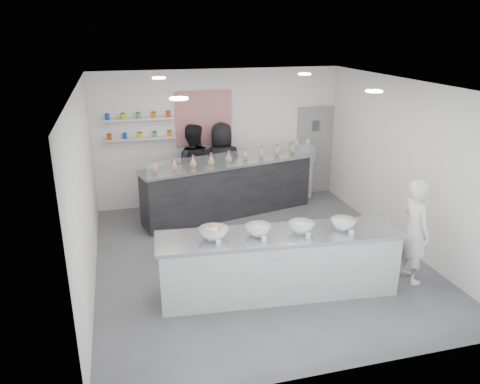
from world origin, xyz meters
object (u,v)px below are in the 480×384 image
object	(u,v)px
prep_counter	(279,263)
staff_right	(222,166)
staff_left	(193,168)
espresso_ledge	(286,180)
espresso_machine	(302,153)
woman_prep	(415,231)
back_bar	(229,189)

from	to	relation	value
prep_counter	staff_right	world-z (taller)	staff_right
staff_right	staff_left	bearing A→B (deg)	0.95
staff_left	prep_counter	bearing A→B (deg)	113.85
espresso_ledge	staff_right	bearing A→B (deg)	-173.54
espresso_machine	staff_left	world-z (taller)	staff_left
woman_prep	prep_counter	bearing A→B (deg)	87.56
staff_left	staff_right	world-z (taller)	staff_left
back_bar	espresso_machine	world-z (taller)	espresso_machine
espresso_ledge	espresso_machine	bearing A→B (deg)	0.00
prep_counter	espresso_machine	bearing A→B (deg)	69.00
espresso_machine	staff_right	distance (m)	1.96
prep_counter	staff_right	bearing A→B (deg)	95.35
espresso_ledge	espresso_machine	distance (m)	0.74
espresso_machine	staff_left	distance (m)	2.62
woman_prep	staff_right	distance (m)	4.50
prep_counter	back_bar	world-z (taller)	back_bar
prep_counter	back_bar	xyz separation A→B (m)	(0.02, 3.26, 0.09)
woman_prep	staff_right	bearing A→B (deg)	31.02
espresso_ledge	staff_right	distance (m)	1.68
prep_counter	staff_left	bearing A→B (deg)	105.23
prep_counter	staff_left	xyz separation A→B (m)	(-0.67, 3.77, 0.46)
woman_prep	staff_right	xyz separation A→B (m)	(-2.19, 3.93, 0.11)
back_bar	espresso_machine	bearing A→B (deg)	6.24
prep_counter	back_bar	size ratio (longest dim) A/B	0.96
woman_prep	espresso_ledge	bearing A→B (deg)	10.21
staff_left	staff_right	xyz separation A→B (m)	(0.66, 0.00, -0.00)
back_bar	staff_right	world-z (taller)	staff_right
espresso_machine	woman_prep	bearing A→B (deg)	-86.66
espresso_ledge	staff_left	bearing A→B (deg)	-175.42
back_bar	staff_right	size ratio (longest dim) A/B	1.97
staff_right	woman_prep	bearing A→B (deg)	120.09
espresso_machine	staff_left	bearing A→B (deg)	-176.05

